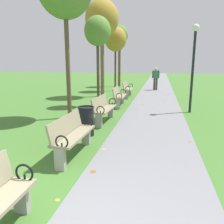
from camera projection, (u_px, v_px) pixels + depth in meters
name	position (u px, v px, depth m)	size (l,w,h in m)	color
paved_walkway	(157.00, 86.00, 19.29)	(2.32, 44.00, 0.02)	slate
park_bench_2	(72.00, 135.00, 5.11)	(0.51, 1.61, 0.90)	gray
park_bench_3	(104.00, 108.00, 7.93)	(0.54, 1.62, 0.90)	gray
park_bench_4	(119.00, 96.00, 10.80)	(0.53, 1.62, 0.90)	gray
park_bench_5	(127.00, 89.00, 13.54)	(0.50, 1.61, 0.90)	gray
tree_2	(98.00, 32.00, 10.30)	(1.20, 1.20, 4.06)	#4C3D2D
tree_3	(102.00, 20.00, 12.99)	(1.89, 1.89, 5.47)	brown
tree_4	(115.00, 40.00, 15.64)	(1.49, 1.49, 4.37)	#4C3D2D
tree_5	(120.00, 37.00, 18.53)	(1.36, 1.36, 4.89)	brown
pedestrian_walking	(156.00, 77.00, 16.60)	(0.53, 0.25, 1.62)	#3D3328
trash_bin	(86.00, 121.00, 6.53)	(0.48, 0.48, 0.84)	black
lamp_post	(194.00, 55.00, 9.06)	(0.28, 0.28, 3.48)	black
scattered_leaves	(131.00, 111.00, 9.73)	(4.50, 12.53, 0.02)	gold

